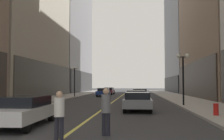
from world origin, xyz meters
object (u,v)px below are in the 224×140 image
Objects in this scene: car_navy at (139,93)px; car_maroon at (109,91)px; car_blue at (103,92)px; street_lamp_left_far at (75,75)px; car_grey at (138,101)px; pedestrian_in_grey_suit at (106,108)px; fire_hydrant_right at (216,111)px; car_red at (136,97)px; street_lamp_right_mid at (183,68)px; car_white at (24,110)px; pedestrian_in_white_shirt at (59,112)px.

car_navy and car_maroon have the same top height.
street_lamp_left_far reaches higher than car_blue.
car_grey is 21.47m from street_lamp_left_far.
pedestrian_in_grey_suit is (4.21, -41.19, 0.27)m from car_maroon.
car_maroon is 36.78m from fire_hydrant_right.
street_lamp_right_mid is (3.93, -2.64, 2.54)m from car_red.
car_white is 2.93× the size of pedestrian_in_white_shirt.
car_maroon is (-0.32, 39.24, -0.00)m from car_white.
pedestrian_in_white_shirt is at bearing -145.85° from pedestrian_in_grey_suit.
street_lamp_left_far reaches higher than car_grey.
pedestrian_in_grey_suit is at bearing -93.22° from car_navy.
pedestrian_in_white_shirt is (2.46, -2.92, 0.22)m from car_white.
car_white is at bearing -109.64° from car_red.
pedestrian_in_white_shirt is at bearing -114.42° from street_lamp_right_mid.
car_white is at bearing 153.36° from pedestrian_in_grey_suit.
street_lamp_left_far is (-7.84, 28.34, 2.26)m from pedestrian_in_grey_suit.
car_white and car_navy have the same top height.
car_grey is at bearing 75.44° from pedestrian_in_white_shirt.
car_grey is at bearing -90.96° from car_navy.
car_grey is at bearing -77.13° from car_blue.
car_navy is at bearing 83.83° from pedestrian_in_white_shirt.
car_blue is 5.93× the size of fire_hydrant_right.
car_navy is 20.26m from fire_hydrant_right.
street_lamp_left_far is at bearing -133.79° from car_blue.
fire_hydrant_right is (4.02, -19.85, -0.32)m from car_navy.
pedestrian_in_grey_suit is 2.13× the size of fire_hydrant_right.
pedestrian_in_grey_suit is 1.05× the size of pedestrian_in_white_shirt.
car_maroon is (-0.07, 8.99, -0.00)m from car_blue.
car_white is 8.68m from car_grey.
fire_hydrant_right is at bearing 46.32° from pedestrian_in_grey_suit.
car_white and car_red have the same top height.
car_red is 0.98× the size of car_navy.
pedestrian_in_white_shirt reaches higher than car_blue.
pedestrian_in_grey_suit is (3.89, -1.95, 0.27)m from car_white.
car_red is at bearing 91.15° from car_grey.
pedestrian_in_white_shirt is (2.78, -42.17, 0.22)m from car_maroon.
car_grey is 0.87× the size of car_blue.
pedestrian_in_grey_suit is (-1.44, -25.56, 0.27)m from car_navy.
car_white is 1.08× the size of street_lamp_left_far.
car_red is 2.70× the size of pedestrian_in_grey_suit.
street_lamp_right_mid is at bearing 47.09° from car_grey.
car_red is at bearing 146.14° from street_lamp_right_mid.
car_red is at bearing 70.36° from car_white.
pedestrian_in_white_shirt is (-2.46, -16.70, 0.22)m from car_red.
car_blue is at bearing 94.66° from pedestrian_in_white_shirt.
pedestrian_in_grey_suit is (4.14, -32.21, 0.27)m from car_blue.
car_navy is at bearing -49.98° from car_blue.
car_red is 2.83× the size of pedestrian_in_white_shirt.
car_white is 39.24m from car_maroon.
car_grey is 6.72m from car_red.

